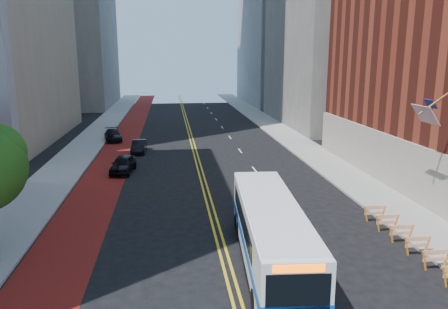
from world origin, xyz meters
name	(u,v)px	position (x,y,z in m)	size (l,w,h in m)	color
sidewalk_left	(77,154)	(-12.00, 30.00, 0.07)	(4.00, 140.00, 0.15)	gray
sidewalk_right	(306,148)	(12.00, 30.00, 0.07)	(4.00, 140.00, 0.15)	gray
bus_lane_paint	(116,154)	(-8.10, 30.00, 0.00)	(3.60, 140.00, 0.01)	maroon
center_line_inner	(193,152)	(-0.18, 30.00, 0.00)	(0.14, 140.00, 0.01)	gold
center_line_outer	(197,152)	(0.18, 30.00, 0.00)	(0.14, 140.00, 0.01)	gold
lane_dashes	(230,137)	(4.80, 38.00, 0.01)	(0.14, 98.20, 0.01)	silver
construction_barriers	(426,249)	(9.60, 3.42, 0.68)	(1.42, 10.91, 1.00)	orange
transit_bus	(270,233)	(2.02, 4.03, 1.67)	(3.38, 11.82, 3.21)	white
car_a	(123,164)	(-6.64, 22.56, 0.73)	(1.73, 4.30, 1.46)	black
car_b	(139,146)	(-5.80, 30.56, 0.64)	(1.36, 3.89, 1.28)	black
car_c	(113,135)	(-9.30, 37.61, 0.66)	(1.86, 4.56, 1.32)	black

